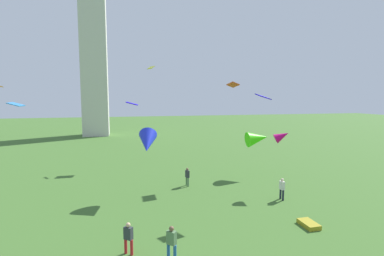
% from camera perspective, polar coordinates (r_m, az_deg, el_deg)
% --- Properties ---
extents(monument_obelisk, '(5.24, 5.24, 53.99)m').
position_cam_1_polar(monument_obelisk, '(67.55, -19.30, 21.98)').
color(monument_obelisk, beige).
rests_on(monument_obelisk, ground_plane).
extents(person_0, '(0.51, 0.52, 1.78)m').
position_cam_1_polar(person_0, '(15.16, -4.11, -21.63)').
color(person_0, '#235693').
rests_on(person_0, ground_plane).
extents(person_1, '(0.27, 0.54, 1.73)m').
position_cam_1_polar(person_1, '(24.12, 17.54, -11.28)').
color(person_1, '#1E2333').
rests_on(person_1, ground_plane).
extents(person_2, '(0.50, 0.47, 1.70)m').
position_cam_1_polar(person_2, '(16.00, -12.59, -20.38)').
color(person_2, red).
rests_on(person_2, ground_plane).
extents(person_3, '(0.34, 0.52, 1.69)m').
position_cam_1_polar(person_3, '(26.45, -0.94, -9.52)').
color(person_3, '#51754C').
rests_on(person_3, ground_plane).
extents(kite_flying_0, '(0.99, 1.11, 0.41)m').
position_cam_1_polar(kite_flying_0, '(37.02, -8.19, 11.86)').
color(kite_flying_0, gold).
extents(kite_flying_1, '(1.19, 1.00, 0.49)m').
position_cam_1_polar(kite_flying_1, '(22.14, 14.05, 6.09)').
color(kite_flying_1, '#1005D5').
extents(kite_flying_2, '(1.05, 1.31, 0.58)m').
position_cam_1_polar(kite_flying_2, '(29.20, 8.18, 8.56)').
color(kite_flying_2, '#EA471F').
extents(kite_flying_4, '(2.45, 1.70, 1.82)m').
position_cam_1_polar(kite_flying_4, '(30.29, 12.96, -2.01)').
color(kite_flying_4, '#3AE20D').
extents(kite_flying_5, '(1.49, 1.23, 0.42)m').
position_cam_1_polar(kite_flying_5, '(31.17, -31.75, 4.05)').
color(kite_flying_5, '#3080D2').
extents(kite_flying_6, '(1.68, 1.34, 1.31)m').
position_cam_1_polar(kite_flying_6, '(25.57, 17.52, -1.54)').
color(kite_flying_6, '#C30868').
extents(kite_flying_7, '(1.51, 1.17, 0.46)m').
position_cam_1_polar(kite_flying_7, '(34.44, -11.90, 4.80)').
color(kite_flying_7, '#1C0BE7').
extents(kite_flying_8, '(1.90, 2.77, 2.34)m').
position_cam_1_polar(kite_flying_8, '(23.01, -8.93, -2.92)').
color(kite_flying_8, '#1D2DDC').
extents(kite_bundle_1, '(0.84, 1.40, 0.28)m').
position_cam_1_polar(kite_bundle_1, '(20.30, 22.30, -17.35)').
color(kite_bundle_1, olive).
rests_on(kite_bundle_1, ground_plane).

